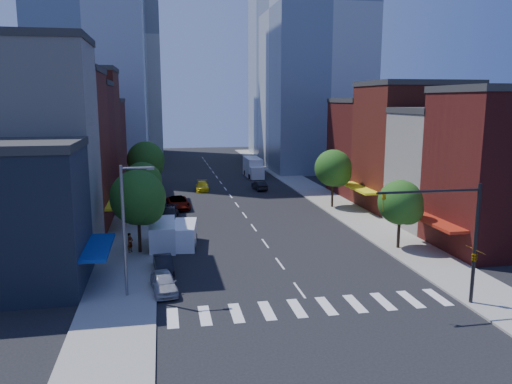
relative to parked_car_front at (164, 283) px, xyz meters
The scene contains 34 objects.
ground 9.64m from the parked_car_front, ahead, with size 220.00×220.00×0.00m, color black.
sidewalk_left 38.65m from the parked_car_front, 94.45° to the left, with size 5.00×120.00×0.15m, color gray.
sidewalk_right 44.37m from the parked_car_front, 60.28° to the left, with size 5.00×120.00×0.15m, color gray.
crosswalk 10.52m from the parked_car_front, 25.19° to the right, with size 19.00×3.00×0.01m, color silver.
bldg_left_1 17.66m from the parked_car_front, 137.52° to the left, with size 12.00×8.00×18.00m, color #B7B3A9.
bldg_left_2 23.40m from the parked_car_front, 121.14° to the left, with size 12.00×9.00×16.00m, color maroon.
bldg_left_3 30.60m from the parked_car_front, 112.67° to the left, with size 12.00×8.00×15.00m, color #531514.
bldg_left_4 38.62m from the parked_car_front, 107.70° to the left, with size 12.00×9.00×17.00m, color maroon.
bldg_left_5 47.32m from the parked_car_front, 104.17° to the left, with size 12.00×10.00×13.00m, color #531514.
bldg_right_0 31.55m from the parked_car_front, ahead, with size 12.00×9.00×14.00m, color #531514.
bldg_right_1 33.78m from the parked_car_front, 23.92° to the left, with size 12.00×8.00×12.00m, color #B7B3A9.
bldg_right_2 38.52m from the parked_car_front, 36.45° to the left, with size 12.00×10.00×15.00m, color maroon.
bldg_right_3 44.97m from the parked_car_front, 46.85° to the left, with size 12.00×10.00×13.00m, color #531514.
tower_ne 73.43m from the parked_car_front, 64.02° to the left, with size 18.00×20.00×60.00m, color #9EA5AD.
tower_far_w 97.80m from the parked_car_front, 95.19° to the left, with size 18.00×18.00×56.00m, color #9EA5AD.
traffic_signal 20.63m from the parked_car_front, 17.06° to the right, with size 7.24×2.24×8.00m.
streetlight 5.14m from the parked_car_front, 168.51° to the right, with size 2.25×0.25×9.00m.
tree_left_near 10.49m from the parked_car_front, 101.05° to the left, with size 4.80×4.80×7.30m.
tree_left_mid 20.89m from the parked_car_front, 95.16° to the left, with size 4.20×4.20×6.65m.
tree_left_far 34.80m from the parked_car_front, 93.07° to the left, with size 5.00×5.00×7.75m.
tree_right_near 22.39m from the parked_car_front, 16.97° to the left, with size 4.00×4.00×6.20m.
tree_right_far 32.60m from the parked_car_front, 49.14° to the left, with size 4.60×4.60×7.20m.
parked_car_front is the anchor object (origin of this frame).
parked_car_second 4.25m from the parked_car_front, 90.00° to the left, with size 1.36×3.89×1.28m, color black.
parked_car_third 27.65m from the parked_car_front, 85.94° to the left, with size 2.54×5.50×1.53m, color #999999.
parked_car_rear 22.20m from the parked_car_front, 87.79° to the left, with size 1.81×4.45×1.29m, color black.
cargo_van_near 11.21m from the parked_car_front, 79.80° to the left, with size 2.59×5.25×2.15m.
cargo_van_far 11.01m from the parked_car_front, 90.02° to the left, with size 2.41×5.69×2.41m.
taxi 40.16m from the parked_car_front, 81.51° to the left, with size 1.88×4.63×1.34m, color yellow.
traffic_car_oncoming 41.26m from the parked_car_front, 69.50° to the left, with size 1.47×4.21×1.39m, color black.
traffic_car_far 61.27m from the parked_car_front, 73.84° to the left, with size 1.93×4.80×1.64m, color #999999.
box_truck 54.00m from the parked_car_front, 72.88° to the left, with size 2.60×8.23×3.31m.
pedestrian_near 10.03m from the parked_car_front, 106.41° to the left, with size 0.63×0.41×1.73m, color #999999.
pedestrian_far 10.26m from the parked_car_front, 95.60° to the left, with size 0.79×0.62×1.63m, color #999999.
Camera 1 is at (-9.29, -32.50, 13.36)m, focal length 35.00 mm.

